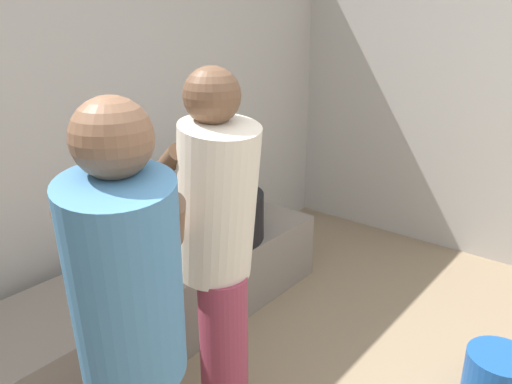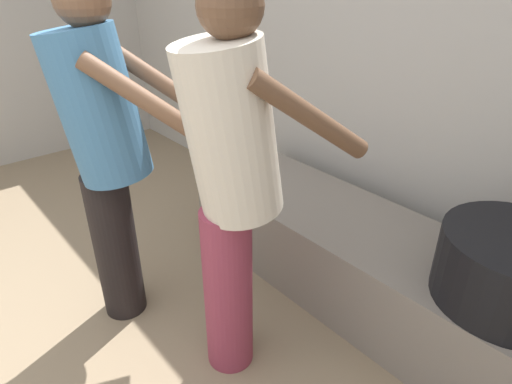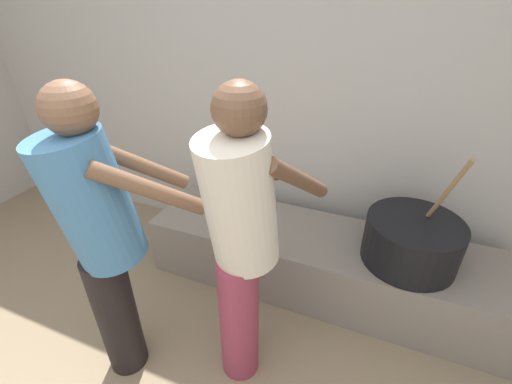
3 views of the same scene
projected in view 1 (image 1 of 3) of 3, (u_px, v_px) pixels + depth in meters
name	position (u px, v px, depth m)	size (l,w,h in m)	color
hearth_ledge	(152.00, 302.00, 2.81)	(2.31, 0.60, 0.43)	slate
cooking_pot_main	(219.00, 216.00, 3.06)	(0.54, 0.54, 0.73)	black
cook_in_blue_shirt	(131.00, 336.00, 1.42)	(0.67, 0.70, 1.55)	black
cook_in_cream_shirt	(217.00, 242.00, 1.98)	(0.50, 0.72, 1.56)	#8C3347
bucket_blue_plastic	(497.00, 384.00, 2.30)	(0.29, 0.29, 0.31)	#194C99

